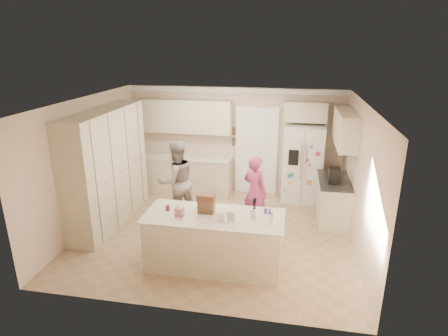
% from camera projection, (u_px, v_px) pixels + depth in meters
% --- Properties ---
extents(floor, '(5.20, 4.60, 0.02)m').
position_uv_depth(floor, '(216.00, 233.00, 7.43)').
color(floor, '#A38262').
rests_on(floor, ground).
extents(ceiling, '(5.20, 4.60, 0.02)m').
position_uv_depth(ceiling, '(215.00, 101.00, 6.59)').
color(ceiling, white).
rests_on(ceiling, wall_back).
extents(wall_back, '(5.20, 0.02, 2.60)m').
position_uv_depth(wall_back, '(234.00, 141.00, 9.16)').
color(wall_back, beige).
rests_on(wall_back, ground).
extents(wall_front, '(5.20, 0.02, 2.60)m').
position_uv_depth(wall_front, '(179.00, 228.00, 4.86)').
color(wall_front, beige).
rests_on(wall_front, ground).
extents(wall_left, '(0.02, 4.60, 2.60)m').
position_uv_depth(wall_left, '(87.00, 163.00, 7.46)').
color(wall_left, beige).
rests_on(wall_left, ground).
extents(wall_right, '(0.02, 4.60, 2.60)m').
position_uv_depth(wall_right, '(361.00, 180.00, 6.56)').
color(wall_right, beige).
rests_on(wall_right, ground).
extents(crown_back, '(5.20, 0.08, 0.12)m').
position_uv_depth(crown_back, '(235.00, 90.00, 8.72)').
color(crown_back, white).
rests_on(crown_back, wall_back).
extents(pantry_bank, '(0.60, 2.60, 2.35)m').
position_uv_depth(pantry_bank, '(107.00, 167.00, 7.63)').
color(pantry_bank, beige).
rests_on(pantry_bank, floor).
extents(back_base_cab, '(2.20, 0.60, 0.88)m').
position_uv_depth(back_base_cab, '(187.00, 175.00, 9.34)').
color(back_base_cab, beige).
rests_on(back_base_cab, floor).
extents(back_countertop, '(2.24, 0.63, 0.04)m').
position_uv_depth(back_countertop, '(186.00, 158.00, 9.19)').
color(back_countertop, beige).
rests_on(back_countertop, back_base_cab).
extents(back_upper_cab, '(2.20, 0.35, 0.80)m').
position_uv_depth(back_upper_cab, '(186.00, 116.00, 8.99)').
color(back_upper_cab, beige).
rests_on(back_upper_cab, wall_back).
extents(doorway_opening, '(0.90, 0.06, 2.10)m').
position_uv_depth(doorway_opening, '(256.00, 152.00, 9.12)').
color(doorway_opening, black).
rests_on(doorway_opening, floor).
extents(doorway_casing, '(1.02, 0.03, 2.22)m').
position_uv_depth(doorway_casing, '(256.00, 152.00, 9.09)').
color(doorway_casing, white).
rests_on(doorway_casing, floor).
extents(wall_frame_upper, '(0.15, 0.02, 0.20)m').
position_uv_depth(wall_frame_upper, '(235.00, 131.00, 9.04)').
color(wall_frame_upper, brown).
rests_on(wall_frame_upper, wall_back).
extents(wall_frame_lower, '(0.15, 0.02, 0.20)m').
position_uv_depth(wall_frame_lower, '(235.00, 142.00, 9.13)').
color(wall_frame_lower, brown).
rests_on(wall_frame_lower, wall_back).
extents(refrigerator, '(0.91, 0.72, 1.80)m').
position_uv_depth(refrigerator, '(303.00, 164.00, 8.72)').
color(refrigerator, white).
rests_on(refrigerator, floor).
extents(fridge_seam, '(0.02, 0.02, 1.78)m').
position_uv_depth(fridge_seam, '(303.00, 169.00, 8.39)').
color(fridge_seam, gray).
rests_on(fridge_seam, refrigerator).
extents(fridge_dispenser, '(0.22, 0.03, 0.35)m').
position_uv_depth(fridge_dispenser, '(293.00, 158.00, 8.33)').
color(fridge_dispenser, black).
rests_on(fridge_dispenser, refrigerator).
extents(fridge_handle_l, '(0.02, 0.02, 0.85)m').
position_uv_depth(fridge_handle_l, '(301.00, 162.00, 8.33)').
color(fridge_handle_l, silver).
rests_on(fridge_handle_l, refrigerator).
extents(fridge_handle_r, '(0.02, 0.02, 0.85)m').
position_uv_depth(fridge_handle_r, '(305.00, 163.00, 8.31)').
color(fridge_handle_r, silver).
rests_on(fridge_handle_r, refrigerator).
extents(over_fridge_cab, '(0.95, 0.35, 0.45)m').
position_uv_depth(over_fridge_cab, '(306.00, 112.00, 8.45)').
color(over_fridge_cab, beige).
rests_on(over_fridge_cab, wall_back).
extents(right_base_cab, '(0.60, 1.20, 0.88)m').
position_uv_depth(right_base_cab, '(333.00, 201.00, 7.82)').
color(right_base_cab, beige).
rests_on(right_base_cab, floor).
extents(right_countertop, '(0.63, 1.24, 0.04)m').
position_uv_depth(right_countertop, '(334.00, 180.00, 7.68)').
color(right_countertop, '#2D2B28').
rests_on(right_countertop, right_base_cab).
extents(right_upper_cab, '(0.35, 1.50, 0.70)m').
position_uv_depth(right_upper_cab, '(345.00, 128.00, 7.50)').
color(right_upper_cab, beige).
rests_on(right_upper_cab, wall_right).
extents(coffee_maker, '(0.22, 0.28, 0.30)m').
position_uv_depth(coffee_maker, '(334.00, 176.00, 7.44)').
color(coffee_maker, black).
rests_on(coffee_maker, right_countertop).
extents(island_base, '(2.20, 0.90, 0.88)m').
position_uv_depth(island_base, '(214.00, 242.00, 6.22)').
color(island_base, beige).
rests_on(island_base, floor).
extents(island_top, '(2.28, 0.96, 0.05)m').
position_uv_depth(island_top, '(214.00, 217.00, 6.08)').
color(island_top, beige).
rests_on(island_top, island_base).
extents(utensil_crock, '(0.13, 0.13, 0.15)m').
position_uv_depth(utensil_crock, '(254.00, 213.00, 5.98)').
color(utensil_crock, white).
rests_on(utensil_crock, island_top).
extents(tissue_box, '(0.13, 0.13, 0.14)m').
position_uv_depth(tissue_box, '(179.00, 211.00, 6.05)').
color(tissue_box, '#BF6D7E').
rests_on(tissue_box, island_top).
extents(tissue_plume, '(0.08, 0.08, 0.08)m').
position_uv_depth(tissue_plume, '(179.00, 205.00, 6.01)').
color(tissue_plume, white).
rests_on(tissue_plume, tissue_box).
extents(dollhouse_body, '(0.26, 0.18, 0.22)m').
position_uv_depth(dollhouse_body, '(206.00, 206.00, 6.15)').
color(dollhouse_body, brown).
rests_on(dollhouse_body, island_top).
extents(dollhouse_roof, '(0.28, 0.20, 0.10)m').
position_uv_depth(dollhouse_roof, '(206.00, 197.00, 6.10)').
color(dollhouse_roof, '#592D1E').
rests_on(dollhouse_roof, dollhouse_body).
extents(jam_jar, '(0.07, 0.07, 0.09)m').
position_uv_depth(jam_jar, '(168.00, 208.00, 6.24)').
color(jam_jar, '#59263F').
rests_on(jam_jar, island_top).
extents(greeting_card_a, '(0.12, 0.06, 0.16)m').
position_uv_depth(greeting_card_a, '(221.00, 217.00, 5.83)').
color(greeting_card_a, white).
rests_on(greeting_card_a, island_top).
extents(greeting_card_b, '(0.12, 0.05, 0.16)m').
position_uv_depth(greeting_card_b, '(231.00, 216.00, 5.85)').
color(greeting_card_b, silver).
rests_on(greeting_card_b, island_top).
extents(water_bottle, '(0.07, 0.07, 0.24)m').
position_uv_depth(water_bottle, '(272.00, 217.00, 5.73)').
color(water_bottle, silver).
rests_on(water_bottle, island_top).
extents(shaker_salt, '(0.05, 0.05, 0.09)m').
position_uv_depth(shaker_salt, '(266.00, 211.00, 6.12)').
color(shaker_salt, '#3C3D9C').
rests_on(shaker_salt, island_top).
extents(shaker_pepper, '(0.05, 0.05, 0.09)m').
position_uv_depth(shaker_pepper, '(270.00, 211.00, 6.11)').
color(shaker_pepper, '#3C3D9C').
rests_on(shaker_pepper, island_top).
extents(teen_boy, '(1.06, 1.04, 1.72)m').
position_uv_depth(teen_boy, '(177.00, 181.00, 7.75)').
color(teen_boy, gray).
rests_on(teen_boy, floor).
extents(teen_girl, '(0.66, 0.59, 1.51)m').
position_uv_depth(teen_girl, '(255.00, 192.00, 7.48)').
color(teen_girl, '#B7405A').
rests_on(teen_girl, floor).
extents(fridge_magnets, '(0.76, 0.02, 1.44)m').
position_uv_depth(fridge_magnets, '(303.00, 169.00, 8.38)').
color(fridge_magnets, tan).
rests_on(fridge_magnets, refrigerator).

